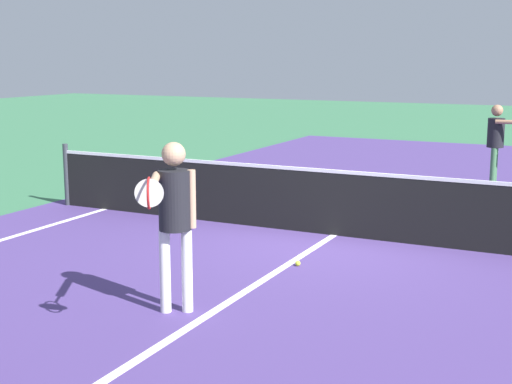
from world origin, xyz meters
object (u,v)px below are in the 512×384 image
(net, at_px, (335,202))
(player_far, at_px, (497,137))
(player_near, at_px, (174,208))
(tennis_ball_near_net, at_px, (298,263))

(net, xyz_separation_m, player_far, (1.51, 4.98, 0.52))
(player_near, height_order, tennis_ball_near_net, player_near)
(net, bearing_deg, tennis_ball_near_net, -85.42)
(player_far, bearing_deg, tennis_ball_near_net, -101.70)
(player_far, distance_m, tennis_ball_near_net, 6.85)
(player_near, bearing_deg, tennis_ball_near_net, 77.46)
(player_near, bearing_deg, player_far, 78.10)
(player_near, relative_size, tennis_ball_near_net, 26.24)
(net, relative_size, tennis_ball_near_net, 150.12)
(player_near, height_order, player_far, player_near)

